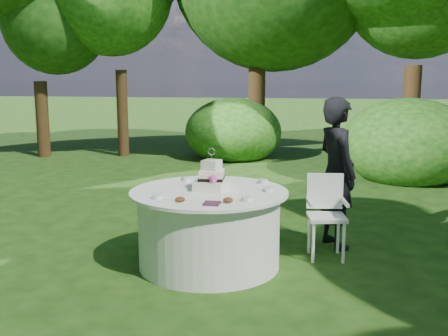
{
  "coord_description": "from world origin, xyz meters",
  "views": [
    {
      "loc": [
        1.02,
        -4.93,
        1.88
      ],
      "look_at": [
        0.15,
        0.0,
        1.0
      ],
      "focal_mm": 42.0,
      "sensor_mm": 36.0,
      "label": 1
    }
  ],
  "objects_px": {
    "table": "(209,228)",
    "chair": "(326,209)",
    "napkins": "(212,203)",
    "guest": "(337,173)",
    "cake": "(212,179)"
  },
  "relations": [
    {
      "from": "napkins",
      "to": "guest",
      "type": "bearing_deg",
      "value": 51.2
    },
    {
      "from": "guest",
      "to": "table",
      "type": "relative_size",
      "value": 1.07
    },
    {
      "from": "napkins",
      "to": "cake",
      "type": "bearing_deg",
      "value": 101.34
    },
    {
      "from": "napkins",
      "to": "table",
      "type": "distance_m",
      "value": 0.69
    },
    {
      "from": "napkins",
      "to": "chair",
      "type": "height_order",
      "value": "chair"
    },
    {
      "from": "table",
      "to": "chair",
      "type": "distance_m",
      "value": 1.25
    },
    {
      "from": "table",
      "to": "napkins",
      "type": "bearing_deg",
      "value": -75.94
    },
    {
      "from": "guest",
      "to": "cake",
      "type": "distance_m",
      "value": 1.48
    },
    {
      "from": "cake",
      "to": "table",
      "type": "bearing_deg",
      "value": -122.52
    },
    {
      "from": "napkins",
      "to": "guest",
      "type": "relative_size",
      "value": 0.08
    },
    {
      "from": "napkins",
      "to": "chair",
      "type": "bearing_deg",
      "value": 45.83
    },
    {
      "from": "napkins",
      "to": "table",
      "type": "height_order",
      "value": "napkins"
    },
    {
      "from": "guest",
      "to": "chair",
      "type": "height_order",
      "value": "guest"
    },
    {
      "from": "guest",
      "to": "table",
      "type": "xyz_separation_m",
      "value": [
        -1.26,
        -0.84,
        -0.44
      ]
    },
    {
      "from": "guest",
      "to": "table",
      "type": "distance_m",
      "value": 1.58
    }
  ]
}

